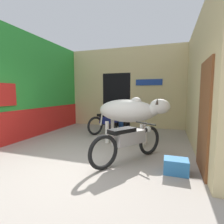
% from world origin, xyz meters
% --- Properties ---
extents(ground_plane, '(30.00, 30.00, 0.00)m').
position_xyz_m(ground_plane, '(0.00, 0.00, 0.00)').
color(ground_plane, '#9E9389').
extents(wall_left_shopfront, '(0.25, 4.86, 3.48)m').
position_xyz_m(wall_left_shopfront, '(-2.62, 2.42, 1.68)').
color(wall_left_shopfront, green).
rests_on(wall_left_shopfront, ground_plane).
extents(wall_back_with_doorway, '(5.07, 0.93, 3.48)m').
position_xyz_m(wall_back_with_doorway, '(-0.16, 5.14, 1.52)').
color(wall_back_with_doorway, '#D1BC84').
rests_on(wall_back_with_doorway, ground_plane).
extents(wall_right_with_door, '(0.22, 4.86, 3.48)m').
position_xyz_m(wall_right_with_door, '(2.62, 2.38, 1.72)').
color(wall_right_with_door, '#D1BC84').
rests_on(wall_right_with_door, ground_plane).
extents(cow, '(2.15, 0.91, 1.40)m').
position_xyz_m(cow, '(0.80, 2.25, 0.98)').
color(cow, silver).
rests_on(cow, ground_plane).
extents(motorcycle_near, '(1.21, 1.78, 0.81)m').
position_xyz_m(motorcycle_near, '(1.08, 0.95, 0.46)').
color(motorcycle_near, black).
rests_on(motorcycle_near, ground_plane).
extents(motorcycle_far, '(1.04, 1.75, 0.78)m').
position_xyz_m(motorcycle_far, '(-0.29, 3.51, 0.44)').
color(motorcycle_far, black).
rests_on(motorcycle_far, ground_plane).
extents(shopkeeper_seated, '(0.42, 0.34, 1.14)m').
position_xyz_m(shopkeeper_seated, '(-0.41, 4.24, 0.59)').
color(shopkeeper_seated, '#282833').
rests_on(shopkeeper_seated, ground_plane).
extents(plastic_stool, '(0.30, 0.30, 0.40)m').
position_xyz_m(plastic_stool, '(-0.03, 4.35, 0.21)').
color(plastic_stool, '#2856B2').
rests_on(plastic_stool, ground_plane).
extents(crate, '(0.44, 0.32, 0.28)m').
position_xyz_m(crate, '(2.05, 0.64, 0.14)').
color(crate, teal).
rests_on(crate, ground_plane).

